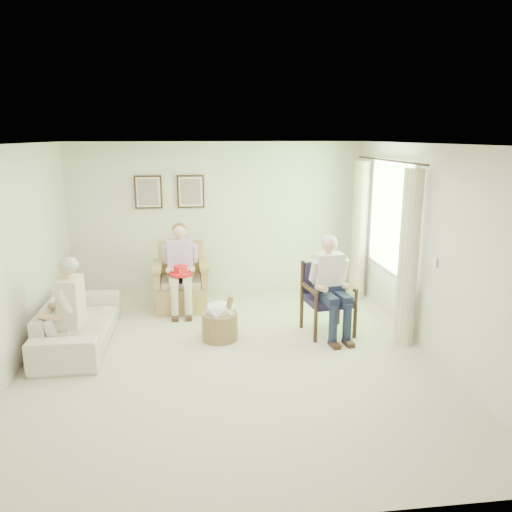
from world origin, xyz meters
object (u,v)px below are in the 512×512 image
object	(u,v)px
person_wicker	(180,262)
person_dark	(330,279)
wood_armchair	(327,295)
red_hat	(181,272)
wicker_armchair	(182,288)
sofa	(79,322)
person_sofa	(67,304)
hatbox	(220,320)

from	to	relation	value
person_wicker	person_dark	world-z (taller)	person_dark
wood_armchair	person_wicker	distance (m)	2.33
wood_armchair	person_dark	distance (m)	0.31
person_dark	red_hat	bearing A→B (deg)	144.87
person_dark	wicker_armchair	bearing A→B (deg)	137.79
red_hat	sofa	bearing A→B (deg)	-145.57
person_sofa	red_hat	bearing A→B (deg)	139.19
sofa	hatbox	world-z (taller)	hatbox
sofa	person_wicker	bearing A→B (deg)	-49.83
person_wicker	red_hat	world-z (taller)	person_wicker
wicker_armchair	hatbox	size ratio (longest dim) A/B	1.47
person_wicker	wicker_armchair	bearing A→B (deg)	89.05
wicker_armchair	hatbox	xyz separation A→B (m)	(0.54, -1.36, -0.05)
wicker_armchair	wood_armchair	bearing A→B (deg)	-31.85
red_hat	hatbox	bearing A→B (deg)	-62.22
red_hat	person_sofa	bearing A→B (deg)	-132.92
hatbox	wicker_armchair	bearing A→B (deg)	111.65
person_sofa	sofa	bearing A→B (deg)	-177.89
sofa	wood_armchair	bearing A→B (deg)	-89.56
wood_armchair	sofa	xyz separation A→B (m)	(-3.36, -0.03, -0.23)
person_wicker	person_dark	distance (m)	2.39
hatbox	sofa	bearing A→B (deg)	176.54
wicker_armchair	sofa	world-z (taller)	wicker_armchair
sofa	person_dark	xyz separation A→B (m)	(3.36, -0.13, 0.50)
wood_armchair	wicker_armchair	bearing A→B (deg)	140.99
sofa	person_sofa	size ratio (longest dim) A/B	1.62
red_hat	person_dark	bearing A→B (deg)	-27.02
person_dark	red_hat	xyz separation A→B (m)	(-2.04, 1.04, -0.11)
sofa	red_hat	xyz separation A→B (m)	(1.32, 0.90, 0.40)
wood_armchair	sofa	bearing A→B (deg)	172.32
wicker_armchair	person_dark	distance (m)	2.51
sofa	person_dark	size ratio (longest dim) A/B	1.49
person_dark	hatbox	xyz separation A→B (m)	(-1.50, 0.02, -0.52)
sofa	person_dark	world-z (taller)	person_dark
sofa	person_wicker	size ratio (longest dim) A/B	1.51
wicker_armchair	red_hat	xyz separation A→B (m)	(0.00, -0.34, 0.36)
person_sofa	red_hat	xyz separation A→B (m)	(1.32, 1.42, -0.02)
person_dark	hatbox	size ratio (longest dim) A/B	1.92
person_sofa	red_hat	distance (m)	1.94
wood_armchair	person_wicker	xyz separation A→B (m)	(-2.04, 1.08, 0.26)
red_hat	person_wicker	bearing A→B (deg)	91.20
red_hat	hatbox	distance (m)	1.22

